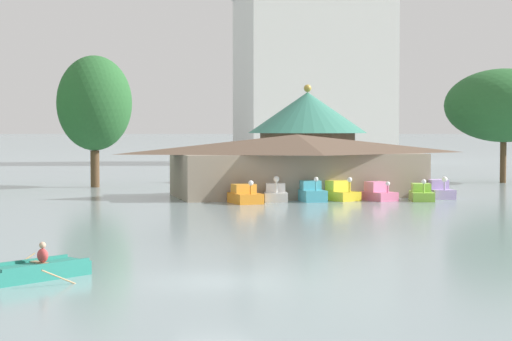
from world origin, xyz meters
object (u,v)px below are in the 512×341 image
(pedal_boat_cyan, at_px, (311,193))
(shoreline_tree_mid, at_px, (94,103))
(pedal_boat_lavender, at_px, (439,191))
(pedal_boat_lime, at_px, (421,194))
(rowboat_with_rower, at_px, (36,271))
(shoreline_tree_right, at_px, (504,106))
(pedal_boat_pink, at_px, (378,193))
(pedal_boat_yellow, at_px, (338,192))
(background_building_block, at_px, (314,77))
(pedal_boat_white, at_px, (275,194))
(green_roof_pavilion, at_px, (307,132))
(pedal_boat_orange, at_px, (245,196))
(boathouse, at_px, (297,164))

(pedal_boat_cyan, relative_size, shoreline_tree_mid, 0.25)
(pedal_boat_lavender, bearing_deg, pedal_boat_lime, -43.30)
(rowboat_with_rower, height_order, shoreline_tree_right, shoreline_tree_right)
(pedal_boat_lime, bearing_deg, shoreline_tree_right, 154.19)
(pedal_boat_pink, distance_m, pedal_boat_lime, 2.92)
(pedal_boat_yellow, xyz_separation_m, shoreline_tree_right, (21.18, 14.74, 6.50))
(rowboat_with_rower, bearing_deg, background_building_block, -147.28)
(pedal_boat_white, relative_size, pedal_boat_cyan, 0.89)
(pedal_boat_yellow, bearing_deg, shoreline_tree_right, 106.43)
(pedal_boat_cyan, distance_m, shoreline_tree_mid, 23.33)
(green_roof_pavilion, bearing_deg, pedal_boat_cyan, -106.98)
(pedal_boat_orange, xyz_separation_m, boathouse, (5.15, 5.19, 1.85))
(pedal_boat_orange, bearing_deg, shoreline_tree_right, 112.20)
(pedal_boat_white, xyz_separation_m, background_building_block, (23.39, 63.38, 11.93))
(pedal_boat_orange, bearing_deg, pedal_boat_cyan, 90.32)
(shoreline_tree_right, relative_size, background_building_block, 0.43)
(pedal_boat_yellow, bearing_deg, pedal_boat_orange, -100.12)
(pedal_boat_cyan, bearing_deg, shoreline_tree_right, 124.89)
(pedal_boat_pink, distance_m, shoreline_tree_right, 25.15)
(pedal_boat_yellow, height_order, shoreline_tree_mid, shoreline_tree_mid)
(rowboat_with_rower, relative_size, green_roof_pavilion, 0.36)
(pedal_boat_lavender, bearing_deg, rowboat_with_rower, -38.05)
(pedal_boat_orange, bearing_deg, background_building_block, 151.05)
(pedal_boat_orange, xyz_separation_m, pedal_boat_lavender, (14.31, 0.87, 0.02))
(pedal_boat_yellow, height_order, background_building_block, background_building_block)
(green_roof_pavilion, bearing_deg, pedal_boat_yellow, -101.76)
(pedal_boat_pink, xyz_separation_m, pedal_boat_lime, (2.76, -0.97, -0.04))
(pedal_boat_pink, bearing_deg, shoreline_tree_mid, -151.78)
(pedal_boat_cyan, xyz_separation_m, pedal_boat_lime, (7.40, -1.52, -0.09))
(rowboat_with_rower, xyz_separation_m, pedal_boat_yellow, (20.21, 27.60, 0.27))
(pedal_boat_yellow, xyz_separation_m, green_roof_pavilion, (4.14, 19.91, 4.07))
(pedal_boat_yellow, relative_size, pedal_boat_lavender, 1.08)
(background_building_block, bearing_deg, pedal_boat_yellow, -106.64)
(rowboat_with_rower, xyz_separation_m, pedal_boat_white, (15.72, 27.46, 0.24))
(pedal_boat_white, bearing_deg, pedal_boat_lime, 91.85)
(background_building_block, bearing_deg, rowboat_with_rower, -113.29)
(pedal_boat_pink, relative_size, background_building_block, 0.11)
(pedal_boat_white, xyz_separation_m, pedal_boat_lime, (9.85, -1.75, -0.04))
(background_building_block, bearing_deg, pedal_boat_lavender, -100.20)
(pedal_boat_white, height_order, pedal_boat_cyan, pedal_boat_white)
(pedal_boat_pink, height_order, shoreline_tree_right, shoreline_tree_right)
(pedal_boat_white, bearing_deg, green_roof_pavilion, 168.62)
(pedal_boat_white, distance_m, background_building_block, 68.60)
(pedal_boat_cyan, distance_m, pedal_boat_lime, 7.56)
(pedal_boat_pink, relative_size, pedal_boat_lime, 0.90)
(pedal_boat_white, xyz_separation_m, shoreline_tree_right, (25.67, 14.87, 6.52))
(pedal_boat_orange, bearing_deg, pedal_boat_lavender, 86.36)
(shoreline_tree_mid, xyz_separation_m, background_building_block, (34.16, 45.51, 5.40))
(pedal_boat_cyan, xyz_separation_m, pedal_boat_pink, (4.65, -0.54, -0.06))
(pedal_boat_pink, relative_size, shoreline_tree_mid, 0.24)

